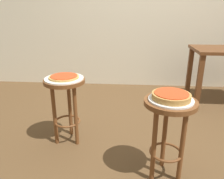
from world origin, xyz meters
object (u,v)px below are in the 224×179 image
Objects in this scene: stool_foreground at (169,122)px; pizza_foreground at (171,96)px; pizza_middle at (64,77)px; stool_middle at (65,96)px; serving_plate_foreground at (171,100)px; serving_plate_middle at (64,78)px.

pizza_foreground is (-0.00, 0.00, 0.20)m from stool_foreground.
stool_foreground is 2.38× the size of pizza_foreground.
pizza_middle reaches higher than stool_foreground.
stool_foreground is 0.99m from stool_middle.
stool_middle is at bearing 154.12° from serving_plate_foreground.
stool_middle is at bearing 154.12° from stool_foreground.
serving_plate_foreground and serving_plate_middle have the same top height.
stool_foreground is 2.03× the size of serving_plate_foreground.
stool_foreground is at bearing -25.88° from pizza_middle.
serving_plate_foreground is 0.99m from serving_plate_middle.
pizza_middle reaches higher than serving_plate_middle.
pizza_middle is (-0.89, 0.43, -0.01)m from pizza_foreground.
pizza_foreground is at bearing -25.88° from stool_middle.
serving_plate_foreground is 0.03m from pizza_foreground.
stool_middle is at bearing 154.12° from pizza_foreground.
pizza_middle reaches higher than stool_middle.
pizza_foreground is 0.42× the size of stool_middle.
pizza_middle is at bearing 154.12° from serving_plate_foreground.
serving_plate_foreground is at bearing 97.13° from stool_foreground.
serving_plate_foreground reaches higher than stool_foreground.
pizza_foreground is at bearing -25.88° from serving_plate_middle.
serving_plate_middle is (-0.89, 0.43, 0.17)m from stool_foreground.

